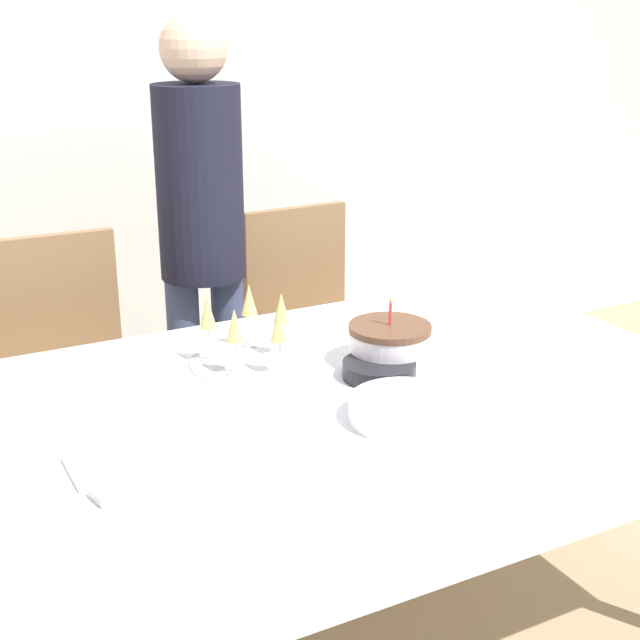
# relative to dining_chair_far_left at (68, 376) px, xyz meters

# --- Properties ---
(ground_plane) EXTENTS (12.00, 12.00, 0.00)m
(ground_plane) POSITION_rel_dining_chair_far_left_xyz_m (0.43, -0.88, -0.53)
(ground_plane) COLOR tan
(wall_back) EXTENTS (8.00, 0.05, 2.70)m
(wall_back) POSITION_rel_dining_chair_far_left_xyz_m (0.43, 0.87, 0.82)
(wall_back) COLOR silver
(wall_back) RESTS_ON ground_plane
(dining_table) EXTENTS (1.94, 1.13, 0.74)m
(dining_table) POSITION_rel_dining_chair_far_left_xyz_m (0.43, -0.88, 0.12)
(dining_table) COLOR white
(dining_table) RESTS_ON ground_plane
(dining_chair_far_left) EXTENTS (0.43, 0.43, 0.96)m
(dining_chair_far_left) POSITION_rel_dining_chair_far_left_xyz_m (0.00, 0.00, 0.00)
(dining_chair_far_left) COLOR olive
(dining_chair_far_left) RESTS_ON ground_plane
(dining_chair_far_right) EXTENTS (0.43, 0.43, 0.96)m
(dining_chair_far_right) POSITION_rel_dining_chair_far_left_xyz_m (0.86, -0.00, 0.00)
(dining_chair_far_right) COLOR olive
(dining_chair_far_right) RESTS_ON ground_plane
(birthday_cake) EXTENTS (0.22, 0.22, 0.18)m
(birthday_cake) POSITION_rel_dining_chair_far_left_xyz_m (0.66, -0.83, 0.27)
(birthday_cake) COLOR white
(birthday_cake) RESTS_ON dining_table
(champagne_tray) EXTENTS (0.33, 0.33, 0.18)m
(champagne_tray) POSITION_rel_dining_chair_far_left_xyz_m (0.35, -0.66, 0.29)
(champagne_tray) COLOR silver
(champagne_tray) RESTS_ON dining_table
(plate_stack_main) EXTENTS (0.26, 0.26, 0.05)m
(plate_stack_main) POSITION_rel_dining_chair_far_left_xyz_m (0.52, -1.13, 0.24)
(plate_stack_main) COLOR white
(plate_stack_main) RESTS_ON dining_table
(plate_stack_dessert) EXTENTS (0.19, 0.19, 0.04)m
(plate_stack_dessert) POSITION_rel_dining_chair_far_left_xyz_m (0.59, -0.90, 0.24)
(plate_stack_dessert) COLOR black
(plate_stack_dessert) RESTS_ON dining_table
(cake_knife) EXTENTS (0.30, 0.06, 0.00)m
(cake_knife) POSITION_rel_dining_chair_far_left_xyz_m (0.70, -1.03, 0.22)
(cake_knife) COLOR silver
(cake_knife) RESTS_ON dining_table
(fork_pile) EXTENTS (0.18, 0.09, 0.02)m
(fork_pile) POSITION_rel_dining_chair_far_left_xyz_m (-0.11, -1.15, 0.23)
(fork_pile) COLOR silver
(fork_pile) RESTS_ON dining_table
(napkin_pile) EXTENTS (0.15, 0.15, 0.01)m
(napkin_pile) POSITION_rel_dining_chair_far_left_xyz_m (-0.14, -1.04, 0.22)
(napkin_pile) COLOR white
(napkin_pile) RESTS_ON dining_table
(person_standing) EXTENTS (0.28, 0.28, 1.61)m
(person_standing) POSITION_rel_dining_chair_far_left_xyz_m (0.48, 0.03, 0.44)
(person_standing) COLOR #3F4C72
(person_standing) RESTS_ON ground_plane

